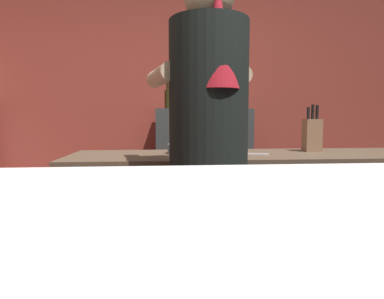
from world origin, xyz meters
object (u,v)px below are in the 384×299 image
at_px(knife_block, 312,134).
at_px(bottle_vinegar, 233,102).
at_px(chefs_knife, 247,154).
at_px(bottle_hot_sauce, 194,102).
at_px(bartender, 209,143).
at_px(bottle_soy, 215,101).
at_px(mixing_bowl, 185,149).
at_px(bottle_olive_oil, 168,98).

relative_size(knife_block, bottle_vinegar, 1.59).
height_order(chefs_knife, bottle_hot_sauce, bottle_hot_sauce).
height_order(bartender, bottle_soy, bartender).
distance_m(knife_block, chefs_knife, 0.48).
height_order(mixing_bowl, chefs_knife, mixing_bowl).
height_order(mixing_bowl, bottle_vinegar, bottle_vinegar).
xyz_separation_m(knife_block, mixing_bowl, (-0.79, -0.05, -0.08)).
xyz_separation_m(bartender, mixing_bowl, (-0.07, 0.50, -0.07)).
relative_size(knife_block, mixing_bowl, 1.44).
bearing_deg(bottle_soy, bottle_hot_sauce, 172.29).
relative_size(chefs_knife, bottle_hot_sauce, 1.37).
bearing_deg(bottle_soy, knife_block, -70.72).
relative_size(bartender, bottle_vinegar, 9.51).
height_order(knife_block, bottle_hot_sauce, bottle_hot_sauce).
relative_size(bottle_olive_oil, bottle_soy, 1.19).
bearing_deg(knife_block, bottle_hot_sauce, 116.98).
bearing_deg(bartender, chefs_knife, -47.42).
relative_size(chefs_knife, bottle_olive_oil, 0.97).
distance_m(chefs_knife, bottle_vinegar, 1.46).
bearing_deg(chefs_knife, bottle_soy, 107.86).
bearing_deg(bottle_hot_sauce, bottle_soy, -7.71).
relative_size(knife_block, chefs_knife, 1.21).
distance_m(knife_block, bottle_hot_sauce, 1.39).
bearing_deg(bottle_soy, bartender, -100.09).
xyz_separation_m(knife_block, bottle_soy, (-0.42, 1.19, 0.27)).
distance_m(bottle_vinegar, bottle_hot_sauce, 0.40).
xyz_separation_m(mixing_bowl, bottle_hot_sauce, (0.18, 1.27, 0.34)).
relative_size(mixing_bowl, chefs_knife, 0.84).
relative_size(bartender, bottle_olive_oil, 7.03).
bearing_deg(bartender, bottle_hot_sauce, -16.24).
bearing_deg(bottle_soy, mixing_bowl, -106.97).
xyz_separation_m(bartender, knife_block, (0.73, 0.55, 0.01)).
distance_m(chefs_knife, bottle_soy, 1.39).
distance_m(mixing_bowl, bottle_olive_oil, 1.24).
distance_m(bartender, bottle_vinegar, 1.89).
distance_m(bartender, mixing_bowl, 0.51).
bearing_deg(bottle_vinegar, mixing_bowl, -113.63).
height_order(bottle_hot_sauce, bottle_soy, bottle_soy).
height_order(bartender, bottle_hot_sauce, bartender).
distance_m(bottle_vinegar, bottle_olive_oil, 0.66).
xyz_separation_m(mixing_bowl, bottle_soy, (0.38, 1.24, 0.35)).
bearing_deg(bottle_vinegar, bartender, -105.54).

